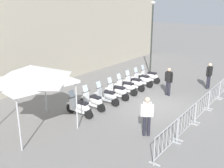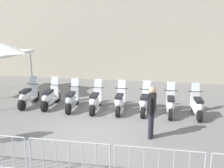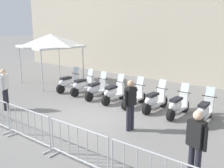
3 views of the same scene
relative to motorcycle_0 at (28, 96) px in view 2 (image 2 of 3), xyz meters
The scene contains 11 objects.
ground_plane 4.34m from the motorcycle_0, 24.40° to the right, with size 120.00×120.00×0.00m, color slate.
motorcycle_0 is the anchor object (origin of this frame).
motorcycle_1 1.02m from the motorcycle_0, 10.51° to the left, with size 0.59×1.72×1.24m.
motorcycle_2 2.05m from the motorcycle_0, ahead, with size 0.69×1.71×1.24m.
motorcycle_3 3.07m from the motorcycle_0, ahead, with size 0.64×1.72×1.24m.
motorcycle_4 4.10m from the motorcycle_0, ahead, with size 0.65×1.72×1.24m.
motorcycle_5 5.11m from the motorcycle_0, ahead, with size 0.57×1.73×1.24m.
motorcycle_6 6.14m from the motorcycle_0, ahead, with size 0.62×1.72×1.24m.
motorcycle_7 7.17m from the motorcycle_0, ahead, with size 0.71×1.71×1.24m.
barrier_segment_2 6.07m from the motorcycle_0, 44.46° to the right, with size 1.98×0.74×1.07m.
officer_by_barriers 5.89m from the motorcycle_0, 12.87° to the right, with size 0.22×0.55×1.73m.
Camera 2 is at (3.18, -7.37, 3.88)m, focal length 41.91 mm.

